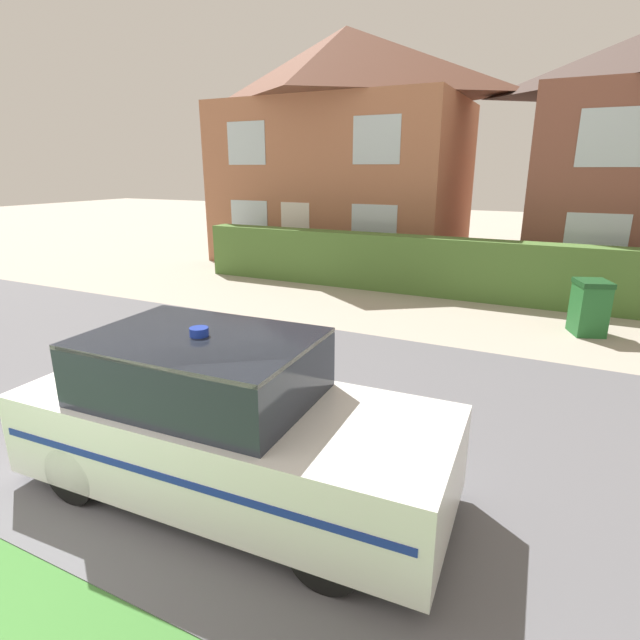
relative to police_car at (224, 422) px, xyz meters
name	(u,v)px	position (x,y,z in m)	size (l,w,h in m)	color
road_strip	(250,397)	(-1.00, 1.87, -0.76)	(28.00, 6.67, 0.01)	#5B5B60
garden_hedge	(444,267)	(0.07, 9.01, -0.03)	(13.86, 0.65, 1.47)	#4C7233
police_car	(224,422)	(0.00, 0.00, 0.00)	(4.31, 1.84, 1.68)	black
house_left	(345,146)	(-4.54, 13.24, 3.09)	(8.31, 5.84, 7.54)	#A86B4C
wheelie_bin	(589,307)	(3.31, 7.18, -0.23)	(0.76, 0.80, 1.07)	#23662D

